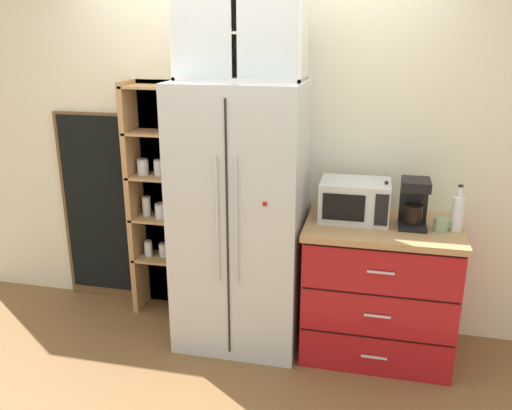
{
  "coord_description": "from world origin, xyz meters",
  "views": [
    {
      "loc": [
        0.85,
        -3.25,
        2.08
      ],
      "look_at": [
        0.1,
        0.01,
        0.99
      ],
      "focal_mm": 37.26,
      "sensor_mm": 36.0,
      "label": 1
    }
  ],
  "objects_px": {
    "microwave": "(355,200)",
    "coffee_maker": "(414,203)",
    "refrigerator": "(242,217)",
    "mug_sage": "(441,224)",
    "bottle_clear": "(458,211)",
    "bottle_amber": "(385,205)",
    "chalkboard_menu": "(98,208)"
  },
  "relations": [
    {
      "from": "chalkboard_menu",
      "to": "mug_sage",
      "type": "bearing_deg",
      "value": -7.61
    },
    {
      "from": "refrigerator",
      "to": "bottle_clear",
      "type": "distance_m",
      "value": 1.37
    },
    {
      "from": "microwave",
      "to": "bottle_amber",
      "type": "xyz_separation_m",
      "value": [
        0.19,
        -0.04,
        -0.01
      ]
    },
    {
      "from": "microwave",
      "to": "chalkboard_menu",
      "type": "height_order",
      "value": "chalkboard_menu"
    },
    {
      "from": "refrigerator",
      "to": "bottle_amber",
      "type": "distance_m",
      "value": 0.94
    },
    {
      "from": "mug_sage",
      "to": "bottle_clear",
      "type": "relative_size",
      "value": 0.42
    },
    {
      "from": "microwave",
      "to": "bottle_clear",
      "type": "bearing_deg",
      "value": -6.22
    },
    {
      "from": "mug_sage",
      "to": "chalkboard_menu",
      "type": "bearing_deg",
      "value": 172.39
    },
    {
      "from": "microwave",
      "to": "mug_sage",
      "type": "xyz_separation_m",
      "value": [
        0.53,
        -0.09,
        -0.09
      ]
    },
    {
      "from": "coffee_maker",
      "to": "mug_sage",
      "type": "relative_size",
      "value": 2.51
    },
    {
      "from": "refrigerator",
      "to": "microwave",
      "type": "relative_size",
      "value": 4.08
    },
    {
      "from": "microwave",
      "to": "coffee_maker",
      "type": "distance_m",
      "value": 0.37
    },
    {
      "from": "mug_sage",
      "to": "bottle_amber",
      "type": "distance_m",
      "value": 0.36
    },
    {
      "from": "microwave",
      "to": "bottle_clear",
      "type": "distance_m",
      "value": 0.63
    },
    {
      "from": "refrigerator",
      "to": "coffee_maker",
      "type": "bearing_deg",
      "value": 1.38
    },
    {
      "from": "refrigerator",
      "to": "bottle_amber",
      "type": "relative_size",
      "value": 6.45
    },
    {
      "from": "coffee_maker",
      "to": "mug_sage",
      "type": "bearing_deg",
      "value": -14.95
    },
    {
      "from": "coffee_maker",
      "to": "chalkboard_menu",
      "type": "height_order",
      "value": "chalkboard_menu"
    },
    {
      "from": "coffee_maker",
      "to": "chalkboard_menu",
      "type": "relative_size",
      "value": 0.21
    },
    {
      "from": "refrigerator",
      "to": "coffee_maker",
      "type": "height_order",
      "value": "refrigerator"
    },
    {
      "from": "bottle_clear",
      "to": "chalkboard_menu",
      "type": "bearing_deg",
      "value": 173.07
    },
    {
      "from": "coffee_maker",
      "to": "bottle_clear",
      "type": "distance_m",
      "value": 0.26
    },
    {
      "from": "refrigerator",
      "to": "microwave",
      "type": "xyz_separation_m",
      "value": [
        0.74,
        0.07,
        0.15
      ]
    },
    {
      "from": "refrigerator",
      "to": "mug_sage",
      "type": "xyz_separation_m",
      "value": [
        1.27,
        -0.02,
        0.06
      ]
    },
    {
      "from": "mug_sage",
      "to": "bottle_clear",
      "type": "bearing_deg",
      "value": 12.19
    },
    {
      "from": "refrigerator",
      "to": "chalkboard_menu",
      "type": "distance_m",
      "value": 1.29
    },
    {
      "from": "refrigerator",
      "to": "mug_sage",
      "type": "bearing_deg",
      "value": -0.84
    },
    {
      "from": "coffee_maker",
      "to": "bottle_amber",
      "type": "relative_size",
      "value": 1.11
    },
    {
      "from": "microwave",
      "to": "chalkboard_menu",
      "type": "bearing_deg",
      "value": 172.84
    },
    {
      "from": "bottle_clear",
      "to": "mug_sage",
      "type": "bearing_deg",
      "value": -167.81
    },
    {
      "from": "refrigerator",
      "to": "bottle_amber",
      "type": "bearing_deg",
      "value": 2.07
    },
    {
      "from": "mug_sage",
      "to": "bottle_clear",
      "type": "distance_m",
      "value": 0.13
    }
  ]
}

